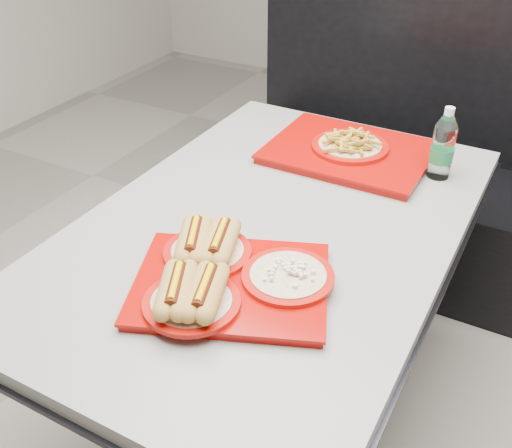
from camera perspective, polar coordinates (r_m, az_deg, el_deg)
The scene contains 6 objects.
ground at distance 2.06m, azimuth 1.13°, elevation -17.53°, with size 6.00×6.00×0.00m, color gray.
diner_table at distance 1.65m, azimuth 1.35°, elevation -4.61°, with size 0.92×1.42×0.75m.
booth_bench at distance 2.62m, azimuth 12.52°, elevation 5.34°, with size 1.30×0.57×1.35m.
tray_near at distance 1.32m, azimuth -3.16°, elevation -4.93°, with size 0.51×0.46×0.09m.
tray_far at distance 1.88m, azimuth 8.92°, elevation 7.15°, with size 0.49×0.38×0.10m.
water_bottle at distance 1.80m, azimuth 17.36°, elevation 6.98°, with size 0.07×0.07×0.21m.
Camera 1 is at (0.59, -1.16, 1.60)m, focal length 42.00 mm.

